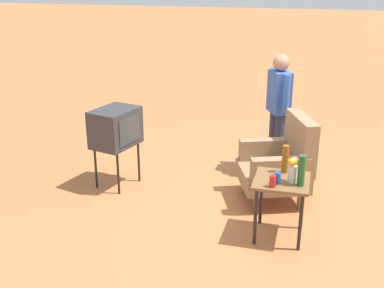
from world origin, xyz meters
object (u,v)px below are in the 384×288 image
tv_on_stand (116,128)px  person_standing (278,106)px  soda_can_blue (277,178)px  bottle_tall_amber (285,159)px  side_table (281,188)px  armchair (281,162)px  flower_vase (293,169)px  soda_can_red (273,181)px  bottle_wine_green (302,171)px

tv_on_stand → person_standing: bearing=117.0°
soda_can_blue → person_standing: bearing=-174.4°
tv_on_stand → bottle_tall_amber: tv_on_stand is taller
soda_can_blue → side_table: bearing=162.2°
armchair → tv_on_stand: armchair is taller
flower_vase → tv_on_stand: bearing=-109.5°
person_standing → bottle_tall_amber: 1.58m
soda_can_red → flower_vase: (-0.16, 0.18, 0.09)m
tv_on_stand → soda_can_blue: (0.88, 2.12, -0.06)m
soda_can_red → bottle_wine_green: size_ratio=0.38×
tv_on_stand → flower_vase: size_ratio=3.89×
tv_on_stand → bottle_wine_green: bearing=70.0°
soda_can_red → bottle_wine_green: 0.30m
person_standing → bottle_wine_green: bearing=12.5°
tv_on_stand → armchair: bearing=92.8°
person_standing → bottle_tall_amber: person_standing is taller
tv_on_stand → bottle_wine_green: tv_on_stand is taller
bottle_tall_amber → soda_can_blue: bottle_tall_amber is taller
side_table → bottle_wine_green: (0.09, 0.19, 0.26)m
side_table → tv_on_stand: bearing=-109.4°
tv_on_stand → flower_vase: tv_on_stand is taller
tv_on_stand → bottle_tall_amber: (0.56, 2.17, 0.02)m
bottle_wine_green → flower_vase: 0.10m
tv_on_stand → flower_vase: bearing=70.5°
soda_can_red → soda_can_blue: bearing=155.3°
soda_can_red → soda_can_blue: size_ratio=1.00×
armchair → tv_on_stand: (0.10, -2.09, 0.28)m
soda_can_blue → flower_vase: flower_vase is taller
armchair → bottle_tall_amber: (0.66, 0.08, 0.31)m
bottle_tall_amber → flower_vase: 0.26m
soda_can_blue → bottle_tall_amber: bearing=171.9°
armchair → soda_can_blue: 1.00m
armchair → bottle_wine_green: armchair is taller
tv_on_stand → bottle_wine_green: 2.50m
bottle_tall_amber → side_table: bearing=-2.1°
soda_can_blue → flower_vase: (-0.08, 0.14, 0.09)m
side_table → flower_vase: bearing=68.4°
soda_can_red → bottle_tall_amber: (-0.40, 0.08, 0.09)m
side_table → person_standing: person_standing is taller
bottle_tall_amber → soda_can_red: bearing=-11.8°
bottle_tall_amber → tv_on_stand: bearing=-104.6°
soda_can_red → bottle_wine_green: bottle_wine_green is taller
side_table → bottle_wine_green: bearing=63.6°
person_standing → soda_can_blue: bearing=5.6°
soda_can_red → side_table: bearing=159.3°
soda_can_blue → armchair: bearing=-177.8°
person_standing → side_table: bearing=7.2°
side_table → flower_vase: 0.27m
soda_can_blue → tv_on_stand: bearing=-112.4°
bottle_tall_amber → flower_vase: size_ratio=1.13×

